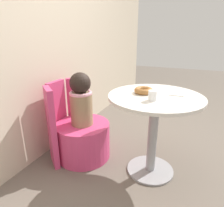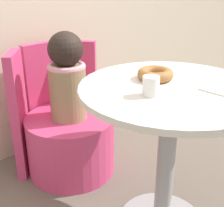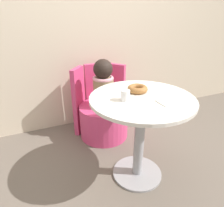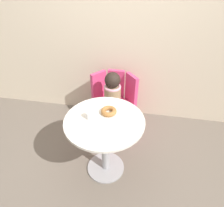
{
  "view_description": "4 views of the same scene",
  "coord_description": "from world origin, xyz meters",
  "px_view_note": "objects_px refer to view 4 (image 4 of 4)",
  "views": [
    {
      "loc": [
        -1.51,
        -0.29,
        1.2
      ],
      "look_at": [
        -0.05,
        0.36,
        0.64
      ],
      "focal_mm": 32.0,
      "sensor_mm": 36.0,
      "label": 1
    },
    {
      "loc": [
        -0.96,
        -0.7,
        1.16
      ],
      "look_at": [
        0.0,
        0.34,
        0.56
      ],
      "focal_mm": 50.0,
      "sensor_mm": 36.0,
      "label": 2
    },
    {
      "loc": [
        -0.69,
        -1.13,
        1.29
      ],
      "look_at": [
        -0.06,
        0.34,
        0.56
      ],
      "focal_mm": 32.0,
      "sensor_mm": 36.0,
      "label": 3
    },
    {
      "loc": [
        0.36,
        -1.39,
        1.96
      ],
      "look_at": [
        0.04,
        0.41,
        0.63
      ],
      "focal_mm": 32.0,
      "sensor_mm": 36.0,
      "label": 4
    }
  ],
  "objects_px": {
    "round_table": "(105,134)",
    "child_figure": "(112,91)",
    "tub_chair": "(112,117)",
    "donut": "(109,111)",
    "cup": "(90,115)"
  },
  "relations": [
    {
      "from": "tub_chair",
      "to": "cup",
      "type": "xyz_separation_m",
      "value": [
        -0.1,
        -0.69,
        0.58
      ]
    },
    {
      "from": "round_table",
      "to": "child_figure",
      "type": "height_order",
      "value": "child_figure"
    },
    {
      "from": "tub_chair",
      "to": "donut",
      "type": "height_order",
      "value": "donut"
    },
    {
      "from": "child_figure",
      "to": "donut",
      "type": "relative_size",
      "value": 3.24
    },
    {
      "from": "tub_chair",
      "to": "cup",
      "type": "bearing_deg",
      "value": -97.99
    },
    {
      "from": "cup",
      "to": "child_figure",
      "type": "bearing_deg",
      "value": 82.01
    },
    {
      "from": "donut",
      "to": "cup",
      "type": "bearing_deg",
      "value": -145.36
    },
    {
      "from": "tub_chair",
      "to": "donut",
      "type": "relative_size",
      "value": 3.41
    },
    {
      "from": "donut",
      "to": "child_figure",
      "type": "bearing_deg",
      "value": 96.4
    },
    {
      "from": "child_figure",
      "to": "donut",
      "type": "bearing_deg",
      "value": -83.6
    },
    {
      "from": "round_table",
      "to": "child_figure",
      "type": "xyz_separation_m",
      "value": [
        -0.04,
        0.69,
        0.07
      ]
    },
    {
      "from": "child_figure",
      "to": "donut",
      "type": "xyz_separation_m",
      "value": [
        0.06,
        -0.58,
        0.14
      ]
    },
    {
      "from": "round_table",
      "to": "cup",
      "type": "bearing_deg",
      "value": -178.11
    },
    {
      "from": "child_figure",
      "to": "donut",
      "type": "height_order",
      "value": "child_figure"
    },
    {
      "from": "donut",
      "to": "cup",
      "type": "distance_m",
      "value": 0.2
    }
  ]
}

